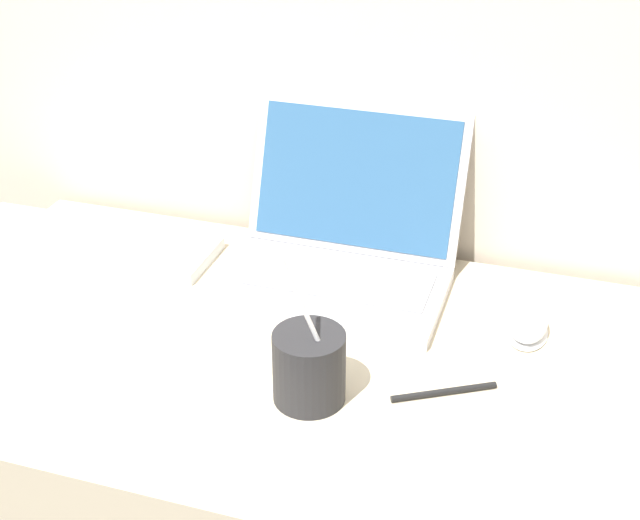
# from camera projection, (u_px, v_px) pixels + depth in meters

# --- Properties ---
(laptop) EXTENTS (0.35, 0.30, 0.25)m
(laptop) POSITION_uv_depth(u_px,v_px,m) (341.00, 244.00, 1.39)
(laptop) COLOR silver
(laptop) RESTS_ON desk
(drink_cup) EXTENTS (0.09, 0.09, 0.21)m
(drink_cup) POSITION_uv_depth(u_px,v_px,m) (309.00, 366.00, 1.13)
(drink_cup) COLOR #232326
(drink_cup) RESTS_ON desk
(computer_mouse) EXTENTS (0.06, 0.10, 0.04)m
(computer_mouse) POSITION_uv_depth(u_px,v_px,m) (528.00, 325.00, 1.27)
(computer_mouse) COLOR white
(computer_mouse) RESTS_ON desk
(external_keyboard) EXTENTS (0.43, 0.14, 0.02)m
(external_keyboard) POSITION_uv_depth(u_px,v_px,m) (90.00, 242.00, 1.50)
(external_keyboard) COLOR silver
(external_keyboard) RESTS_ON desk
(pen) EXTENTS (0.13, 0.08, 0.01)m
(pen) POSITION_uv_depth(u_px,v_px,m) (444.00, 392.00, 1.15)
(pen) COLOR black
(pen) RESTS_ON desk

